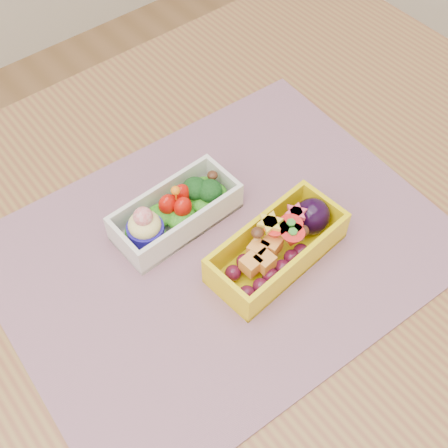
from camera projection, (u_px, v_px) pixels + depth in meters
ground at (207, 446)px, 1.32m from camera, size 3.00×3.00×0.00m
table at (197, 303)px, 0.80m from camera, size 1.20×0.80×0.75m
placemat at (222, 248)px, 0.73m from camera, size 0.55×0.43×0.00m
bento_white at (175, 212)px, 0.74m from camera, size 0.16×0.08×0.07m
bento_yellow at (280, 245)px, 0.70m from camera, size 0.18×0.09×0.06m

